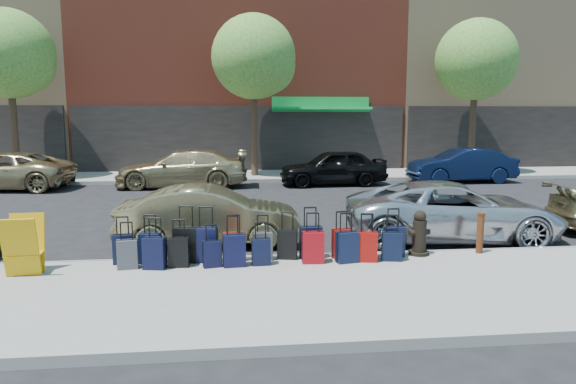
{
  "coord_description": "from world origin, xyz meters",
  "views": [
    {
      "loc": [
        -0.53,
        -14.26,
        2.85
      ],
      "look_at": [
        0.86,
        -1.5,
        0.96
      ],
      "focal_mm": 32.0,
      "sensor_mm": 36.0,
      "label": 1
    }
  ],
  "objects": [
    {
      "name": "car_far_1",
      "position": [
        -2.56,
        6.77,
        0.77
      ],
      "size": [
        5.35,
        2.32,
        1.53
      ],
      "primitive_type": "imported",
      "rotation": [
        0.0,
        0.0,
        -1.6
      ],
      "color": "tan",
      "rests_on": "ground"
    },
    {
      "name": "suitcase_front_1",
      "position": [
        -2.08,
        -4.78,
        0.44
      ],
      "size": [
        0.4,
        0.26,
        0.91
      ],
      "rotation": [
        0.0,
        0.0,
        -0.14
      ],
      "color": "black",
      "rests_on": "sidewalk_near"
    },
    {
      "name": "fire_hydrant",
      "position": [
        3.1,
        -4.75,
        0.56
      ],
      "size": [
        0.46,
        0.4,
        0.89
      ],
      "rotation": [
        0.0,
        0.0,
        0.23
      ],
      "color": "black",
      "rests_on": "sidewalk_near"
    },
    {
      "name": "suitcase_back_0",
      "position": [
        -2.43,
        -5.1,
        0.41
      ],
      "size": [
        0.38,
        0.26,
        0.85
      ],
      "rotation": [
        0.0,
        0.0,
        0.15
      ],
      "color": "#3E3E43",
      "rests_on": "sidewalk_near"
    },
    {
      "name": "car_near_1",
      "position": [
        -1.04,
        -2.96,
        0.66
      ],
      "size": [
        4.04,
        1.46,
        1.33
      ],
      "primitive_type": "imported",
      "rotation": [
        0.0,
        0.0,
        1.56
      ],
      "color": "#93865A",
      "rests_on": "ground"
    },
    {
      "name": "suitcase_back_3",
      "position": [
        -0.92,
        -5.16,
        0.39
      ],
      "size": [
        0.36,
        0.25,
        0.78
      ],
      "rotation": [
        0.0,
        0.0,
        0.21
      ],
      "color": "black",
      "rests_on": "sidewalk_near"
    },
    {
      "name": "suitcase_front_5",
      "position": [
        0.02,
        -4.78,
        0.42
      ],
      "size": [
        0.36,
        0.2,
        0.87
      ],
      "rotation": [
        0.0,
        0.0,
        -0.01
      ],
      "color": "#424247",
      "rests_on": "sidewalk_near"
    },
    {
      "name": "suitcase_back_5",
      "position": [
        -0.04,
        -5.12,
        0.4
      ],
      "size": [
        0.34,
        0.21,
        0.79
      ],
      "rotation": [
        0.0,
        0.0,
        0.05
      ],
      "color": "black",
      "rests_on": "sidewalk_near"
    },
    {
      "name": "car_near_2",
      "position": [
        4.54,
        -3.03,
        0.68
      ],
      "size": [
        5.15,
        2.85,
        1.36
      ],
      "primitive_type": "imported",
      "rotation": [
        0.0,
        0.0,
        1.45
      ],
      "color": "silver",
      "rests_on": "ground"
    },
    {
      "name": "suitcase_back_10",
      "position": [
        2.44,
        -5.09,
        0.42
      ],
      "size": [
        0.4,
        0.28,
        0.87
      ],
      "rotation": [
        0.0,
        0.0,
        -0.19
      ],
      "color": "black",
      "rests_on": "sidewalk_near"
    },
    {
      "name": "car_far_2",
      "position": [
        3.64,
        6.74,
        0.76
      ],
      "size": [
        4.51,
        1.98,
        1.51
      ],
      "primitive_type": "imported",
      "rotation": [
        0.0,
        0.0,
        -1.53
      ],
      "color": "black",
      "rests_on": "ground"
    },
    {
      "name": "car_far_0",
      "position": [
        -9.51,
        6.79,
        0.73
      ],
      "size": [
        5.45,
        2.85,
        1.47
      ],
      "primitive_type": "imported",
      "rotation": [
        0.0,
        0.0,
        -1.65
      ],
      "color": "tan",
      "rests_on": "ground"
    },
    {
      "name": "bollard",
      "position": [
        4.35,
        -4.76,
        0.57
      ],
      "size": [
        0.15,
        0.15,
        0.82
      ],
      "color": "#38190C",
      "rests_on": "sidewalk_near"
    },
    {
      "name": "curb_near",
      "position": [
        0.0,
        -4.48,
        0.07
      ],
      "size": [
        60.0,
        0.08,
        0.15
      ],
      "primitive_type": "cube",
      "color": "gray",
      "rests_on": "ground"
    },
    {
      "name": "tree_left",
      "position": [
        -9.86,
        9.5,
        5.41
      ],
      "size": [
        3.8,
        3.8,
        7.27
      ],
      "color": "black",
      "rests_on": "sidewalk_far"
    },
    {
      "name": "suitcase_front_6",
      "position": [
        0.49,
        -4.76,
        0.43
      ],
      "size": [
        0.41,
        0.27,
        0.9
      ],
      "rotation": [
        0.0,
        0.0,
        -0.19
      ],
      "color": "black",
      "rests_on": "sidewalk_near"
    },
    {
      "name": "suitcase_front_7",
      "position": [
        0.94,
        -4.75,
        0.46
      ],
      "size": [
        0.43,
        0.26,
        0.99
      ],
      "rotation": [
        0.0,
        0.0,
        0.09
      ],
      "color": "black",
      "rests_on": "sidewalk_near"
    },
    {
      "name": "suitcase_front_10",
      "position": [
        2.57,
        -4.82,
        0.45
      ],
      "size": [
        0.4,
        0.24,
        0.95
      ],
      "rotation": [
        0.0,
        0.0,
        0.06
      ],
      "color": "black",
      "rests_on": "sidewalk_near"
    },
    {
      "name": "suitcase_front_0",
      "position": [
        -2.57,
        -4.75,
        0.43
      ],
      "size": [
        0.39,
        0.24,
        0.88
      ],
      "rotation": [
        0.0,
        0.0,
        0.11
      ],
      "color": "black",
      "rests_on": "sidewalk_near"
    },
    {
      "name": "display_rack",
      "position": [
        -4.11,
        -5.26,
        0.66
      ],
      "size": [
        0.62,
        0.67,
        1.03
      ],
      "rotation": [
        0.0,
        0.0,
        0.07
      ],
      "color": "#CB940B",
      "rests_on": "sidewalk_near"
    },
    {
      "name": "suitcase_front_2",
      "position": [
        -1.43,
        -4.76,
        0.48
      ],
      "size": [
        0.48,
        0.33,
        1.06
      ],
      "rotation": [
        0.0,
        0.0,
        -0.2
      ],
      "color": "black",
      "rests_on": "sidewalk_near"
    },
    {
      "name": "tree_right",
      "position": [
        11.14,
        9.5,
        5.41
      ],
      "size": [
        3.8,
        3.8,
        7.27
      ],
      "color": "black",
      "rests_on": "sidewalk_far"
    },
    {
      "name": "suitcase_front_9",
      "position": [
        2.02,
        -4.83,
        0.42
      ],
      "size": [
        0.38,
        0.24,
        0.85
      ],
      "rotation": [
        0.0,
        0.0,
        -0.13
      ],
      "color": "black",
      "rests_on": "sidewalk_near"
    },
    {
      "name": "sidewalk_near",
      "position": [
        0.0,
        -6.5,
        0.07
      ],
      "size": [
        60.0,
        4.0,
        0.15
      ],
      "primitive_type": "cube",
      "color": "gray",
      "rests_on": "ground"
    },
    {
      "name": "sidewalk_far",
      "position": [
        0.0,
        10.0,
        0.07
      ],
      "size": [
        60.0,
        4.0,
        0.15
      ],
      "primitive_type": "cube",
      "color": "gray",
      "rests_on": "ground"
    },
    {
      "name": "suitcase_back_7",
      "position": [
        0.93,
        -5.09,
        0.45
      ],
      "size": [
        0.41,
        0.25,
        0.95
      ],
      "rotation": [
        0.0,
        0.0,
        -0.04
      ],
      "color": "maroon",
      "rests_on": "sidewalk_near"
    },
    {
      "name": "suitcase_back_1",
      "position": [
        -1.94,
        -5.16,
        0.44
      ],
      "size": [
        0.42,
        0.3,
        0.92
      ],
      "rotation": [
        0.0,
        0.0,
        -0.2
      ],
      "color": "black",
      "rests_on": "sidewalk_near"
    },
    {
      "name": "suitcase_back_4",
      "position": [
        -0.52,
        -5.16,
        0.45
      ],
      "size": [
        0.42,
        0.27,
        0.95
      ],
      "rotation": [
        0.0,
        0.0,
        0.1
      ],
      "color": "black",
      "rests_on": "sidewalk_near"
    },
    {
      "name": "car_far_3",
      "position": [
        9.41,
        7.07,
        0.75
      ],
      "size": [
        4.57,
        1.68,
        1.49
      ],
      "primitive_type": "imported",
      "rotation": [
        0.0,
        0.0,
        -1.55
      ],
      "color": "#0C1836",
      "rests_on": "ground"
    },
    {
      "name": "suitcase_back_2",
      "position": [
        -1.52,
        -5.08,
        0.42
      ],
      "size": [
        0.37,
        0.23,
        0.87
      ],
      "rotation": [
        0.0,
        0.0,
        -0.05
      ],
      "color": "black",
      "rests_on": "sidewalk_near"
    },
    {
      "name": "suitcase_front_3",
      "position": [
        -1.05,
        -4.82,
        0.48
      ],
      "size": [
        0.46,
        0.3,
        1.05
      ],
      "rotation": [
        0.0,
        0.0,
        -0.14
      ],
      "color": "black",
      "rests_on": "sidewalk_near"
    },
    {
      "name": "building_right",
      "position": [
        16.0,
        17.99,
        8.98
      ],
      "size": [
        15.0,
        12.12,
        18.0
      ],
      "color": "#99805E",
      "rests_on": "ground"
    },
    {
      "name": "suitcase_back_9",
      "position": [
        1.95,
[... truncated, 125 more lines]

